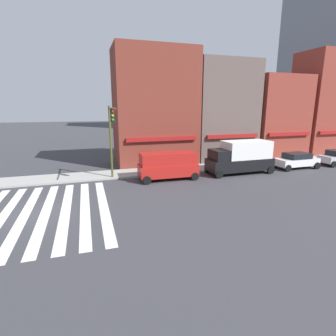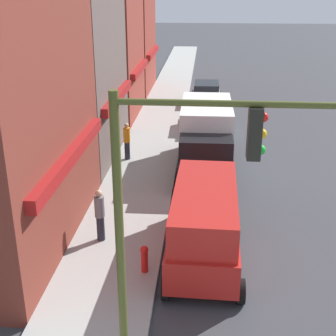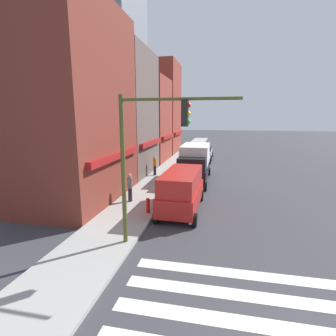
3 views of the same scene
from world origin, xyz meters
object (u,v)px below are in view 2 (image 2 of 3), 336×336
at_px(sedan_white, 206,115).
at_px(box_truck_black, 206,138).
at_px(van_red, 205,221).
at_px(pedestrian_orange_vest, 127,141).
at_px(pedestrian_grey_coat, 100,214).
at_px(sedan_silver, 206,93).
at_px(fire_hydrant, 144,258).
at_px(traffic_signal, 173,195).

bearing_deg(sedan_white, box_truck_black, 179.03).
height_order(van_red, pedestrian_orange_vest, van_red).
bearing_deg(pedestrian_grey_coat, sedan_white, -50.93).
bearing_deg(sedan_silver, pedestrian_orange_vest, 161.97).
height_order(pedestrian_orange_vest, pedestrian_grey_coat, same).
bearing_deg(pedestrian_grey_coat, pedestrian_orange_vest, -34.01).
distance_m(box_truck_black, pedestrian_orange_vest, 3.84).
bearing_deg(pedestrian_grey_coat, box_truck_black, -63.64).
bearing_deg(fire_hydrant, sedan_silver, -4.73).
bearing_deg(van_red, pedestrian_grey_coat, 81.48).
bearing_deg(box_truck_black, sedan_white, -0.44).
xyz_separation_m(van_red, pedestrian_grey_coat, (0.58, 3.34, -0.21)).
xyz_separation_m(traffic_signal, sedan_white, (18.27, -0.65, -3.41)).
xyz_separation_m(sedan_white, pedestrian_grey_coat, (-13.11, 3.34, 0.23)).
height_order(traffic_signal, van_red, traffic_signal).
bearing_deg(sedan_silver, pedestrian_grey_coat, 169.90).
relative_size(van_red, sedan_silver, 1.15).
relative_size(traffic_signal, sedan_silver, 1.42).
distance_m(traffic_signal, fire_hydrant, 5.14).
height_order(van_red, box_truck_black, box_truck_black).
relative_size(traffic_signal, sedan_white, 1.41).
height_order(sedan_white, fire_hydrant, sedan_white).
xyz_separation_m(sedan_silver, pedestrian_orange_vest, (-11.35, 3.68, 0.23)).
xyz_separation_m(traffic_signal, van_red, (4.57, -0.65, -2.97)).
xyz_separation_m(van_red, box_truck_black, (7.14, 0.00, 0.30)).
xyz_separation_m(sedan_white, fire_hydrant, (-14.79, 1.70, -0.23)).
bearing_deg(pedestrian_grey_coat, van_red, -136.55).
bearing_deg(van_red, pedestrian_orange_vest, 25.92).
distance_m(traffic_signal, pedestrian_orange_vest, 13.40).
distance_m(box_truck_black, sedan_white, 6.60).
xyz_separation_m(van_red, pedestrian_orange_vest, (8.08, 3.68, -0.21)).
relative_size(traffic_signal, box_truck_black, 1.00).
bearing_deg(van_red, sedan_silver, 1.41).
distance_m(box_truck_black, pedestrian_grey_coat, 7.38).
relative_size(sedan_silver, pedestrian_grey_coat, 2.49).
height_order(traffic_signal, pedestrian_grey_coat, traffic_signal).
xyz_separation_m(traffic_signal, fire_hydrant, (3.48, 1.05, -3.64)).
xyz_separation_m(pedestrian_orange_vest, pedestrian_grey_coat, (-7.49, -0.34, 0.00)).
xyz_separation_m(box_truck_black, pedestrian_orange_vest, (0.94, 3.68, -0.51)).
distance_m(traffic_signal, pedestrian_grey_coat, 6.63).
height_order(sedan_silver, fire_hydrant, sedan_silver).
distance_m(traffic_signal, box_truck_black, 12.03).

